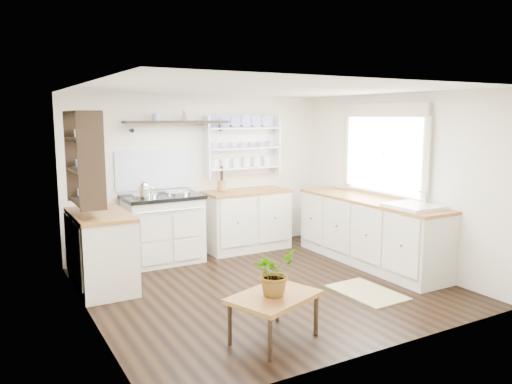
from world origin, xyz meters
The scene contains 19 objects.
floor centered at (0.00, 0.00, 0.00)m, with size 4.00×3.80×0.01m, color black.
wall_back centered at (0.00, 1.90, 1.15)m, with size 4.00×0.02×2.30m, color beige.
wall_right centered at (2.00, 0.00, 1.15)m, with size 0.02×3.80×2.30m, color beige.
wall_left centered at (-2.00, 0.00, 1.15)m, with size 0.02×3.80×2.30m, color beige.
ceiling centered at (0.00, 0.00, 2.30)m, with size 4.00×3.80×0.01m, color white.
window centered at (1.95, 0.15, 1.56)m, with size 0.08×1.55×1.22m.
aga_cooker centered at (-0.72, 1.57, 0.48)m, with size 1.05×0.73×0.97m.
back_cabinets centered at (0.60, 1.60, 0.46)m, with size 1.27×0.63×0.90m.
right_cabinets centered at (1.70, 0.10, 0.46)m, with size 0.62×2.43×0.90m.
belfast_sink centered at (1.70, -0.65, 0.80)m, with size 0.55×0.60×0.45m.
left_cabinets centered at (-1.70, 0.90, 0.46)m, with size 0.62×1.13×0.90m.
plate_rack centered at (0.65, 1.86, 1.56)m, with size 1.20×0.22×0.90m.
high_shelf centered at (-0.40, 1.78, 1.91)m, with size 1.50×0.29×0.16m.
left_shelving centered at (-1.84, 0.90, 1.55)m, with size 0.28×0.80×1.05m, color black.
kettle centered at (-1.00, 1.45, 1.04)m, with size 0.18×0.18×0.22m, color silver, non-canonical shape.
utensil_crock centered at (0.23, 1.68, 0.99)m, with size 0.13×0.13×0.15m, color #9B6439.
center_table centered at (-0.66, -1.27, 0.38)m, with size 0.92×0.79×0.42m.
potted_plant centered at (-0.66, -1.27, 0.64)m, with size 0.39×0.33×0.43m, color #3F7233.
floor_rug centered at (0.89, -0.77, 0.01)m, with size 0.55×0.85×0.02m, color #908454.
Camera 1 is at (-2.90, -4.90, 2.01)m, focal length 35.00 mm.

